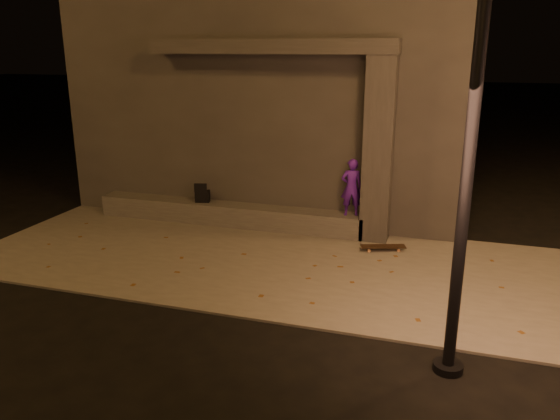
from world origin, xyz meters
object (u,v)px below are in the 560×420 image
(column, at_px, (378,151))
(skateboarder, at_px, (351,187))
(skateboard, at_px, (383,247))
(backpack, at_px, (203,195))
(street_lamp_0, at_px, (484,11))

(column, distance_m, skateboarder, 0.92)
(column, distance_m, skateboard, 1.86)
(column, relative_size, skateboarder, 3.09)
(skateboard, bearing_deg, backpack, 152.31)
(backpack, xyz_separation_m, street_lamp_0, (5.31, -4.43, 3.48))
(column, bearing_deg, skateboard, -68.07)
(skateboarder, bearing_deg, column, 163.86)
(skateboarder, xyz_separation_m, street_lamp_0, (2.02, -4.43, 3.04))
(backpack, bearing_deg, skateboard, -23.70)
(column, height_order, skateboard, column)
(column, bearing_deg, street_lamp_0, -71.10)
(backpack, xyz_separation_m, skateboard, (4.05, -0.65, -0.52))
(column, relative_size, street_lamp_0, 0.50)
(column, xyz_separation_m, skateboard, (0.26, -0.65, -1.72))
(skateboarder, distance_m, street_lamp_0, 5.74)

